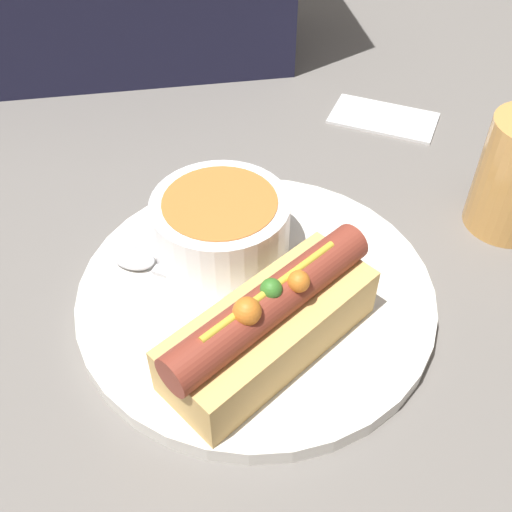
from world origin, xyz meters
name	(u,v)px	position (x,y,z in m)	size (l,w,h in m)	color
ground_plane	(256,300)	(0.00, 0.00, 0.00)	(4.00, 4.00, 0.00)	slate
dinner_plate	(256,294)	(0.00, 0.00, 0.01)	(0.27, 0.27, 0.01)	white
hot_dog	(277,322)	(0.00, -0.06, 0.04)	(0.16, 0.14, 0.07)	#DBAD60
soup_bowl	(221,224)	(-0.02, 0.05, 0.04)	(0.11, 0.11, 0.05)	white
spoon	(161,267)	(-0.07, 0.03, 0.02)	(0.14, 0.09, 0.01)	#B7B7BC
napkin	(384,117)	(0.18, 0.23, 0.00)	(0.13, 0.11, 0.01)	white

